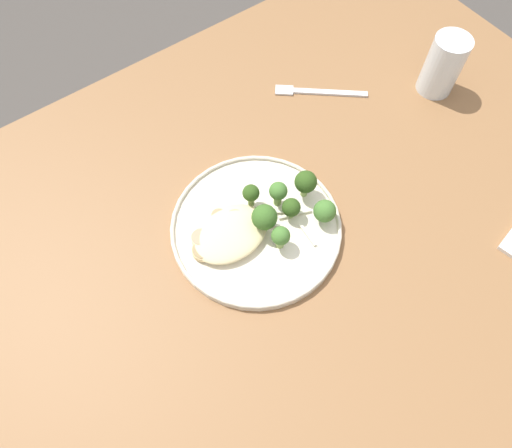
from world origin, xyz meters
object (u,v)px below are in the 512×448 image
(dinner_plate, at_px, (256,227))
(seared_scallop_left_edge, at_px, (203,251))
(broccoli_floret_tall_stalk, at_px, (278,192))
(seared_scallop_front_small, at_px, (201,239))
(broccoli_floret_rear_charred, at_px, (306,182))
(broccoli_floret_front_edge, at_px, (291,208))
(seared_scallop_tiny_bay, at_px, (230,231))
(seared_scallop_large_seared, at_px, (235,220))
(broccoli_floret_right_tilted, at_px, (264,218))
(water_glass, at_px, (442,68))
(broccoli_floret_beside_noodles, at_px, (251,194))
(broccoli_floret_split_head, at_px, (281,236))
(seared_scallop_half_hidden, at_px, (253,224))
(broccoli_floret_left_leaning, at_px, (325,211))
(dinner_fork, at_px, (317,92))
(seared_scallop_on_noodles, at_px, (219,216))

(dinner_plate, xyz_separation_m, seared_scallop_left_edge, (0.10, -0.01, 0.01))
(dinner_plate, xyz_separation_m, broccoli_floret_tall_stalk, (-0.06, -0.02, 0.04))
(seared_scallop_front_small, distance_m, broccoli_floret_rear_charred, 0.20)
(broccoli_floret_front_edge, bearing_deg, seared_scallop_front_small, -17.67)
(seared_scallop_tiny_bay, xyz_separation_m, seared_scallop_large_seared, (-0.02, -0.01, 0.00))
(seared_scallop_front_small, relative_size, broccoli_floret_right_tilted, 0.50)
(seared_scallop_large_seared, bearing_deg, seared_scallop_left_edge, 11.36)
(seared_scallop_large_seared, relative_size, water_glass, 0.28)
(broccoli_floret_tall_stalk, bearing_deg, water_glass, -175.36)
(broccoli_floret_tall_stalk, relative_size, water_glass, 0.46)
(broccoli_floret_beside_noodles, bearing_deg, dinner_plate, 64.67)
(seared_scallop_tiny_bay, height_order, broccoli_floret_split_head, broccoli_floret_split_head)
(seared_scallop_half_hidden, distance_m, broccoli_floret_rear_charred, 0.11)
(seared_scallop_left_edge, height_order, broccoli_floret_left_leaning, broccoli_floret_left_leaning)
(broccoli_floret_beside_noodles, distance_m, broccoli_floret_left_leaning, 0.13)
(dinner_plate, relative_size, water_glass, 2.43)
(broccoli_floret_front_edge, bearing_deg, seared_scallop_half_hidden, -16.80)
(seared_scallop_left_edge, relative_size, broccoli_floret_right_tilted, 0.56)
(seared_scallop_front_small, relative_size, broccoli_floret_left_leaning, 0.65)
(dinner_plate, distance_m, seared_scallop_large_seared, 0.04)
(broccoli_floret_split_head, xyz_separation_m, dinner_fork, (-0.27, -0.23, -0.04))
(dinner_plate, bearing_deg, broccoli_floret_right_tilted, 122.81)
(broccoli_floret_beside_noodles, xyz_separation_m, broccoli_floret_rear_charred, (-0.09, 0.04, 0.00))
(seared_scallop_left_edge, xyz_separation_m, broccoli_floret_beside_noodles, (-0.12, -0.03, 0.02))
(seared_scallop_half_hidden, distance_m, dinner_fork, 0.34)
(seared_scallop_tiny_bay, relative_size, water_glass, 0.24)
(dinner_plate, bearing_deg, broccoli_floret_left_leaning, 150.83)
(broccoli_floret_front_edge, bearing_deg, broccoli_floret_beside_noodles, -55.22)
(seared_scallop_on_noodles, bearing_deg, dinner_fork, -158.23)
(seared_scallop_on_noodles, relative_size, seared_scallop_large_seared, 0.75)
(seared_scallop_front_small, relative_size, seared_scallop_half_hidden, 0.98)
(dinner_plate, height_order, broccoli_floret_rear_charred, broccoli_floret_rear_charred)
(broccoli_floret_tall_stalk, distance_m, broccoli_floret_rear_charred, 0.05)
(seared_scallop_on_noodles, relative_size, broccoli_floret_front_edge, 0.57)
(broccoli_floret_beside_noodles, relative_size, dinner_fork, 0.33)
(broccoli_floret_left_leaning, relative_size, water_glass, 0.41)
(seared_scallop_on_noodles, distance_m, water_glass, 0.53)
(seared_scallop_on_noodles, xyz_separation_m, broccoli_floret_beside_noodles, (-0.06, 0.01, 0.02))
(water_glass, bearing_deg, dinner_plate, 6.00)
(seared_scallop_left_edge, distance_m, water_glass, 0.58)
(seared_scallop_on_noodles, xyz_separation_m, broccoli_floret_right_tilted, (-0.05, 0.06, 0.03))
(seared_scallop_left_edge, height_order, broccoli_floret_front_edge, broccoli_floret_front_edge)
(seared_scallop_on_noodles, height_order, water_glass, water_glass)
(broccoli_floret_beside_noodles, bearing_deg, seared_scallop_large_seared, 18.90)
(seared_scallop_left_edge, bearing_deg, seared_scallop_front_small, -114.19)
(seared_scallop_half_hidden, bearing_deg, water_glass, -174.34)
(broccoli_floret_front_edge, relative_size, broccoli_floret_rear_charred, 0.75)
(broccoli_floret_tall_stalk, bearing_deg, broccoli_floret_split_head, 55.45)
(seared_scallop_on_noodles, xyz_separation_m, broccoli_floret_tall_stalk, (-0.10, 0.03, 0.02))
(dinner_plate, distance_m, seared_scallop_front_small, 0.10)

